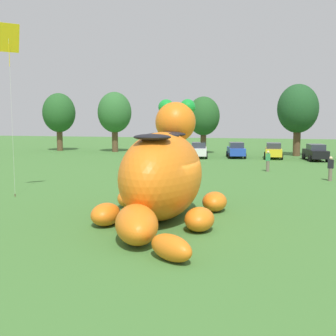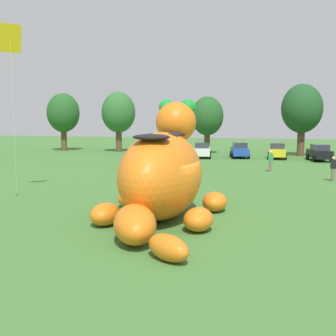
{
  "view_description": "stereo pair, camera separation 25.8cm",
  "coord_description": "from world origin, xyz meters",
  "px_view_note": "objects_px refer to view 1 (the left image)",
  "views": [
    {
      "loc": [
        3.84,
        -16.81,
        4.26
      ],
      "look_at": [
        -0.92,
        1.63,
        2.07
      ],
      "focal_mm": 45.37,
      "sensor_mm": 36.0,
      "label": 1
    },
    {
      "loc": [
        4.09,
        -16.74,
        4.26
      ],
      "look_at": [
        -0.92,
        1.63,
        2.07
      ],
      "focal_mm": 45.37,
      "sensor_mm": 36.0,
      "label": 2
    }
  ],
  "objects_px": {
    "car_black": "(315,152)",
    "spectator_by_cars": "(330,169)",
    "giant_inflatable_creature": "(162,174)",
    "spectator_wandering": "(268,161)",
    "car_yellow": "(273,151)",
    "spectator_near_inflatable": "(172,154)",
    "spectator_mid_field": "(185,155)",
    "tethered_flying_kite": "(9,41)",
    "car_green": "(162,149)",
    "car_white": "(199,150)",
    "car_blue": "(236,150)"
  },
  "relations": [
    {
      "from": "car_green",
      "to": "car_yellow",
      "type": "distance_m",
      "value": 12.31
    },
    {
      "from": "car_green",
      "to": "spectator_near_inflatable",
      "type": "xyz_separation_m",
      "value": [
        2.64,
        -5.89,
        -0.01
      ]
    },
    {
      "from": "car_yellow",
      "to": "spectator_wandering",
      "type": "bearing_deg",
      "value": -91.53
    },
    {
      "from": "car_blue",
      "to": "car_black",
      "type": "relative_size",
      "value": 1.0
    },
    {
      "from": "spectator_mid_field",
      "to": "spectator_wandering",
      "type": "xyz_separation_m",
      "value": [
        7.8,
        -3.74,
        0.0
      ]
    },
    {
      "from": "giant_inflatable_creature",
      "to": "tethered_flying_kite",
      "type": "distance_m",
      "value": 11.68
    },
    {
      "from": "car_blue",
      "to": "car_black",
      "type": "distance_m",
      "value": 8.4
    },
    {
      "from": "car_yellow",
      "to": "spectator_near_inflatable",
      "type": "relative_size",
      "value": 2.43
    },
    {
      "from": "car_green",
      "to": "spectator_wandering",
      "type": "distance_m",
      "value": 16.13
    },
    {
      "from": "car_black",
      "to": "spectator_by_cars",
      "type": "distance_m",
      "value": 15.04
    },
    {
      "from": "spectator_by_cars",
      "to": "spectator_mid_field",
      "type": "bearing_deg",
      "value": 145.92
    },
    {
      "from": "car_white",
      "to": "spectator_wandering",
      "type": "relative_size",
      "value": 2.53
    },
    {
      "from": "car_blue",
      "to": "spectator_by_cars",
      "type": "distance_m",
      "value": 18.34
    },
    {
      "from": "spectator_near_inflatable",
      "to": "tethered_flying_kite",
      "type": "relative_size",
      "value": 0.18
    },
    {
      "from": "spectator_by_cars",
      "to": "tethered_flying_kite",
      "type": "height_order",
      "value": "tethered_flying_kite"
    },
    {
      "from": "car_yellow",
      "to": "tethered_flying_kite",
      "type": "relative_size",
      "value": 0.45
    },
    {
      "from": "car_white",
      "to": "spectator_wandering",
      "type": "height_order",
      "value": "car_white"
    },
    {
      "from": "car_yellow",
      "to": "car_black",
      "type": "distance_m",
      "value": 4.44
    },
    {
      "from": "spectator_mid_field",
      "to": "tethered_flying_kite",
      "type": "relative_size",
      "value": 0.18
    },
    {
      "from": "spectator_mid_field",
      "to": "spectator_by_cars",
      "type": "xyz_separation_m",
      "value": [
        12.12,
        -8.2,
        0.0
      ]
    },
    {
      "from": "spectator_near_inflatable",
      "to": "spectator_wandering",
      "type": "distance_m",
      "value": 10.54
    },
    {
      "from": "car_green",
      "to": "spectator_near_inflatable",
      "type": "relative_size",
      "value": 2.54
    },
    {
      "from": "giant_inflatable_creature",
      "to": "spectator_wandering",
      "type": "height_order",
      "value": "giant_inflatable_creature"
    },
    {
      "from": "car_green",
      "to": "spectator_by_cars",
      "type": "height_order",
      "value": "car_green"
    },
    {
      "from": "spectator_wandering",
      "to": "tethered_flying_kite",
      "type": "relative_size",
      "value": 0.18
    },
    {
      "from": "car_blue",
      "to": "spectator_wandering",
      "type": "xyz_separation_m",
      "value": [
        3.72,
        -12.02,
        -0.01
      ]
    },
    {
      "from": "giant_inflatable_creature",
      "to": "tethered_flying_kite",
      "type": "relative_size",
      "value": 1.09
    },
    {
      "from": "car_white",
      "to": "spectator_by_cars",
      "type": "xyz_separation_m",
      "value": [
        12.03,
        -15.28,
        -0.01
      ]
    },
    {
      "from": "car_blue",
      "to": "spectator_wandering",
      "type": "height_order",
      "value": "car_blue"
    },
    {
      "from": "car_black",
      "to": "spectator_by_cars",
      "type": "relative_size",
      "value": 2.54
    },
    {
      "from": "spectator_by_cars",
      "to": "tethered_flying_kite",
      "type": "xyz_separation_m",
      "value": [
        -17.63,
        -10.72,
        7.56
      ]
    },
    {
      "from": "giant_inflatable_creature",
      "to": "car_yellow",
      "type": "distance_m",
      "value": 30.33
    },
    {
      "from": "car_white",
      "to": "spectator_by_cars",
      "type": "height_order",
      "value": "car_white"
    },
    {
      "from": "giant_inflatable_creature",
      "to": "spectator_by_cars",
      "type": "bearing_deg",
      "value": 58.43
    },
    {
      "from": "car_blue",
      "to": "spectator_wandering",
      "type": "relative_size",
      "value": 2.55
    },
    {
      "from": "car_white",
      "to": "car_black",
      "type": "relative_size",
      "value": 0.99
    },
    {
      "from": "giant_inflatable_creature",
      "to": "car_blue",
      "type": "distance_m",
      "value": 30.1
    },
    {
      "from": "car_blue",
      "to": "spectator_near_inflatable",
      "type": "relative_size",
      "value": 2.55
    },
    {
      "from": "car_white",
      "to": "spectator_wandering",
      "type": "distance_m",
      "value": 13.29
    },
    {
      "from": "car_green",
      "to": "car_black",
      "type": "relative_size",
      "value": 1.0
    },
    {
      "from": "car_white",
      "to": "spectator_near_inflatable",
      "type": "relative_size",
      "value": 2.53
    },
    {
      "from": "spectator_near_inflatable",
      "to": "spectator_wandering",
      "type": "relative_size",
      "value": 1.0
    },
    {
      "from": "spectator_by_cars",
      "to": "tethered_flying_kite",
      "type": "bearing_deg",
      "value": -148.7
    },
    {
      "from": "car_green",
      "to": "car_black",
      "type": "distance_m",
      "value": 16.5
    },
    {
      "from": "spectator_mid_field",
      "to": "spectator_wandering",
      "type": "distance_m",
      "value": 8.65
    },
    {
      "from": "spectator_wandering",
      "to": "tethered_flying_kite",
      "type": "xyz_separation_m",
      "value": [
        -13.3,
        -15.18,
        7.56
      ]
    },
    {
      "from": "spectator_by_cars",
      "to": "spectator_near_inflatable",
      "type": "bearing_deg",
      "value": 145.36
    },
    {
      "from": "car_white",
      "to": "car_blue",
      "type": "distance_m",
      "value": 4.16
    },
    {
      "from": "car_white",
      "to": "spectator_near_inflatable",
      "type": "bearing_deg",
      "value": -105.16
    },
    {
      "from": "car_blue",
      "to": "giant_inflatable_creature",
      "type": "bearing_deg",
      "value": -90.6
    }
  ]
}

